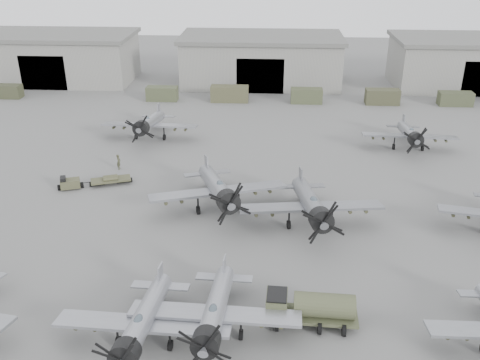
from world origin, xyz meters
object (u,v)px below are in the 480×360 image
object	(u,v)px
aircraft_mid_1	(219,189)
ground_crew	(119,162)
aircraft_far_1	(410,134)
aircraft_near_1	(214,313)
tug_trailer	(86,182)
fuel_tanker	(311,306)
aircraft_far_0	(149,123)
aircraft_extra_353	(142,323)
aircraft_mid_2	(312,205)

from	to	relation	value
aircraft_mid_1	ground_crew	world-z (taller)	aircraft_mid_1
ground_crew	aircraft_far_1	bearing A→B (deg)	-79.78
ground_crew	aircraft_near_1	bearing A→B (deg)	-155.74
aircraft_mid_1	ground_crew	size ratio (longest dim) A/B	7.51
aircraft_mid_1	tug_trailer	size ratio (longest dim) A/B	1.83
fuel_tanker	tug_trailer	size ratio (longest dim) A/B	0.88
aircraft_near_1	ground_crew	bearing A→B (deg)	119.27
aircraft_far_0	aircraft_extra_353	size ratio (longest dim) A/B	1.08
aircraft_mid_2	tug_trailer	size ratio (longest dim) A/B	1.82
aircraft_far_0	aircraft_far_1	bearing A→B (deg)	-1.15
aircraft_far_1	tug_trailer	world-z (taller)	aircraft_far_1
aircraft_mid_1	aircraft_mid_2	xyz separation A→B (m)	(8.96, -2.74, -0.04)
aircraft_far_0	aircraft_far_1	xyz separation A→B (m)	(33.92, -1.80, -0.17)
aircraft_mid_2	aircraft_far_1	xyz separation A→B (m)	(13.74, 20.69, -0.31)
aircraft_far_0	fuel_tanker	bearing A→B (deg)	-59.92
aircraft_far_0	tug_trailer	bearing A→B (deg)	-102.98
aircraft_far_1	aircraft_near_1	bearing A→B (deg)	-116.90
aircraft_near_1	aircraft_mid_2	world-z (taller)	aircraft_mid_2
fuel_tanker	aircraft_extra_353	bearing A→B (deg)	-160.92
aircraft_far_0	ground_crew	size ratio (longest dim) A/B	6.97
aircraft_far_0	fuel_tanker	world-z (taller)	aircraft_far_0
aircraft_extra_353	tug_trailer	xyz separation A→B (m)	(-11.91, 24.48, -1.60)
aircraft_near_1	aircraft_mid_2	xyz separation A→B (m)	(7.52, 15.53, 0.31)
aircraft_extra_353	ground_crew	bearing A→B (deg)	110.38
aircraft_far_0	fuel_tanker	size ratio (longest dim) A/B	1.93
aircraft_near_1	aircraft_far_0	world-z (taller)	aircraft_far_0
aircraft_near_1	aircraft_far_1	bearing A→B (deg)	62.03
aircraft_far_0	ground_crew	xyz separation A→B (m)	(-1.58, -9.86, -1.42)
aircraft_mid_1	aircraft_extra_353	world-z (taller)	aircraft_mid_1
aircraft_mid_2	aircraft_extra_353	distance (m)	20.81
aircraft_far_0	fuel_tanker	distance (m)	40.89
aircraft_far_1	fuel_tanker	xyz separation A→B (m)	(-14.61, -34.23, -0.72)
aircraft_mid_1	aircraft_far_0	distance (m)	22.72
aircraft_mid_2	aircraft_far_0	world-z (taller)	aircraft_mid_2
aircraft_mid_2	ground_crew	size ratio (longest dim) A/B	7.46
aircraft_mid_2	tug_trailer	xyz separation A→B (m)	(-24.12, 7.63, -1.91)
aircraft_mid_2	aircraft_far_1	world-z (taller)	aircraft_mid_2
aircraft_far_1	aircraft_mid_1	bearing A→B (deg)	-138.15
aircraft_far_0	ground_crew	distance (m)	10.08
aircraft_mid_2	aircraft_far_0	distance (m)	30.22
ground_crew	aircraft_far_0	bearing A→B (deg)	-11.66
aircraft_far_1	ground_crew	world-z (taller)	aircraft_far_1
aircraft_mid_2	aircraft_far_1	size ratio (longest dim) A/B	1.15
aircraft_near_1	fuel_tanker	xyz separation A→B (m)	(6.65, 1.98, -0.72)
aircraft_extra_353	ground_crew	distance (m)	31.01
aircraft_near_1	aircraft_far_1	world-z (taller)	same
fuel_tanker	ground_crew	distance (m)	33.49
fuel_tanker	aircraft_mid_1	bearing A→B (deg)	119.23
aircraft_near_1	tug_trailer	distance (m)	28.54
aircraft_extra_353	tug_trailer	distance (m)	27.27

